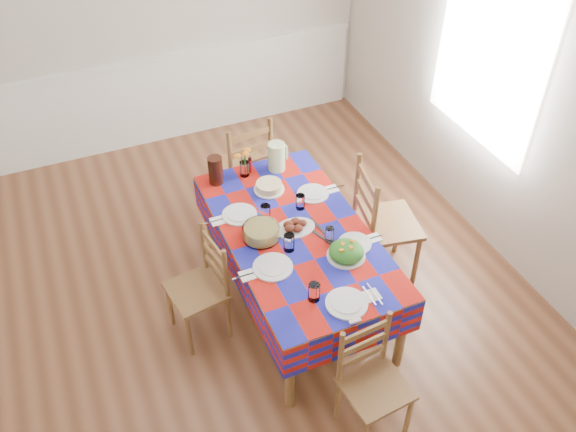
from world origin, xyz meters
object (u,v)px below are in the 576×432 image
(chair_far, at_px, (243,168))
(chair_left, at_px, (201,288))
(tea_pitcher, at_px, (216,170))
(chair_near, at_px, (372,383))
(dining_table, at_px, (296,240))
(chair_right, at_px, (382,224))
(meat_platter, at_px, (295,227))
(green_pitcher, at_px, (277,157))

(chair_far, relative_size, chair_left, 1.17)
(chair_far, bearing_deg, tea_pitcher, 37.20)
(chair_near, bearing_deg, dining_table, 84.87)
(tea_pitcher, height_order, chair_far, chair_far)
(chair_near, distance_m, chair_left, 1.35)
(chair_near, bearing_deg, tea_pitcher, 94.94)
(tea_pitcher, xyz_separation_m, chair_far, (0.34, 0.37, -0.32))
(chair_far, xyz_separation_m, chair_right, (0.70, -1.12, 0.02))
(meat_platter, distance_m, chair_right, 0.74)
(dining_table, distance_m, chair_left, 0.75)
(meat_platter, relative_size, tea_pitcher, 1.30)
(chair_left, bearing_deg, chair_near, 23.15)
(green_pitcher, xyz_separation_m, chair_left, (-0.88, -0.74, -0.40))
(meat_platter, distance_m, chair_near, 1.21)
(tea_pitcher, relative_size, chair_near, 0.27)
(dining_table, relative_size, chair_near, 2.12)
(meat_platter, relative_size, chair_left, 0.34)
(meat_platter, distance_m, green_pitcher, 0.74)
(green_pitcher, height_order, chair_right, chair_right)
(dining_table, xyz_separation_m, tea_pitcher, (-0.34, 0.77, 0.19))
(meat_platter, distance_m, chair_far, 1.12)
(dining_table, xyz_separation_m, chair_far, (0.01, 1.13, -0.13))
(tea_pitcher, distance_m, chair_left, 0.94)
(chair_right, bearing_deg, chair_near, 158.82)
(chair_left, bearing_deg, chair_far, 138.14)
(tea_pitcher, bearing_deg, chair_near, -80.10)
(dining_table, bearing_deg, meat_platter, 90.69)
(chair_far, bearing_deg, dining_table, 80.04)
(dining_table, height_order, tea_pitcher, tea_pitcher)
(dining_table, xyz_separation_m, chair_left, (-0.72, 0.01, -0.20))
(green_pitcher, bearing_deg, chair_right, -52.98)
(chair_near, xyz_separation_m, chair_far, (0.01, 2.27, 0.07))
(dining_table, relative_size, chair_far, 1.81)
(green_pitcher, xyz_separation_m, chair_right, (0.55, -0.73, -0.30))
(chair_near, distance_m, chair_right, 1.35)
(meat_platter, xyz_separation_m, tea_pitcher, (-0.34, 0.74, 0.09))
(dining_table, relative_size, green_pitcher, 7.73)
(chair_near, height_order, chair_right, chair_right)
(chair_right, bearing_deg, chair_left, 100.91)
(tea_pitcher, distance_m, chair_near, 1.97)
(green_pitcher, relative_size, chair_left, 0.27)
(chair_far, distance_m, chair_left, 1.34)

